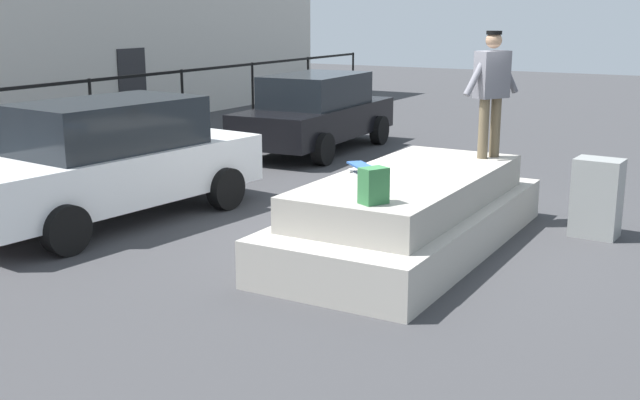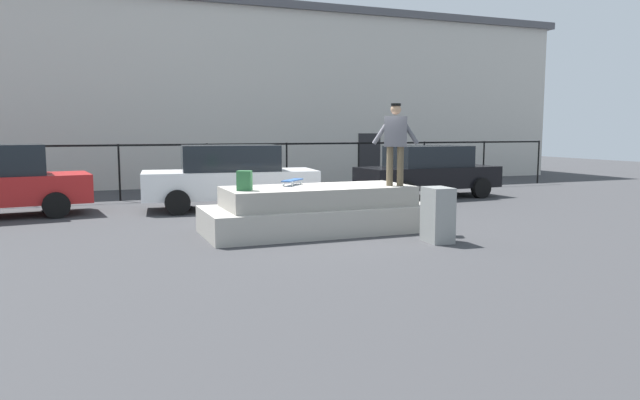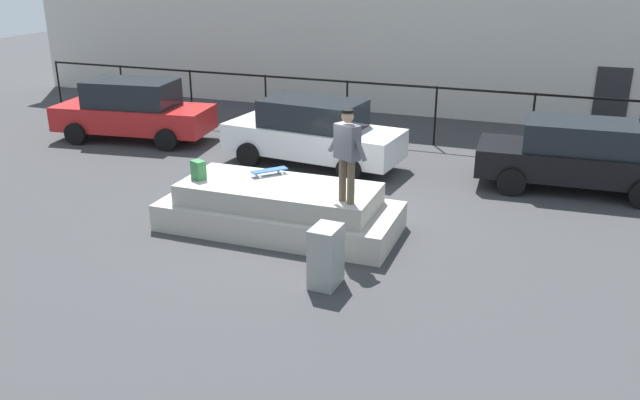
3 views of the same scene
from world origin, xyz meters
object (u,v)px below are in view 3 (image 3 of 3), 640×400
object	(u,v)px
skateboarder	(347,149)
car_red_sedan_near	(133,110)
backpack	(198,170)
skateboard	(269,171)
car_white_sedan_mid	(313,132)
car_black_sedan_far	(578,155)
utility_box	(326,256)

from	to	relation	value
skateboarder	car_red_sedan_near	distance (m)	9.89
skateboarder	backpack	size ratio (longest dim) A/B	4.46
car_red_sedan_near	skateboard	bearing A→B (deg)	-34.17
car_white_sedan_mid	car_black_sedan_far	bearing A→B (deg)	3.12
skateboard	car_red_sedan_near	bearing A→B (deg)	145.83
skateboarder	utility_box	world-z (taller)	skateboarder
skateboarder	skateboard	size ratio (longest dim) A/B	2.47
backpack	car_black_sedan_far	distance (m)	8.72
car_white_sedan_mid	car_black_sedan_far	xyz separation A→B (m)	(6.46, 0.35, -0.04)
skateboarder	backpack	xyz separation A→B (m)	(-3.21, 0.21, -0.81)
car_white_sedan_mid	car_black_sedan_far	size ratio (longest dim) A/B	1.04
skateboard	car_red_sedan_near	distance (m)	7.67
backpack	utility_box	bearing A→B (deg)	179.95
car_red_sedan_near	car_black_sedan_far	world-z (taller)	car_red_sedan_near
car_red_sedan_near	car_white_sedan_mid	world-z (taller)	car_red_sedan_near
car_black_sedan_far	skateboard	bearing A→B (deg)	-145.20
backpack	car_white_sedan_mid	distance (m)	4.60
skateboard	car_black_sedan_far	bearing A→B (deg)	34.80
car_black_sedan_far	backpack	bearing A→B (deg)	-145.92
car_white_sedan_mid	utility_box	size ratio (longest dim) A/B	4.56
car_red_sedan_near	car_black_sedan_far	xyz separation A→B (m)	(12.33, -0.15, -0.06)
skateboarder	utility_box	distance (m)	2.06
skateboarder	skateboard	xyz separation A→B (m)	(-1.98, 0.93, -0.91)
utility_box	backpack	bearing A→B (deg)	156.71
skateboarder	utility_box	bearing A→B (deg)	-85.06
skateboarder	car_white_sedan_mid	bearing A→B (deg)	117.40
skateboard	utility_box	world-z (taller)	skateboard
skateboarder	car_black_sedan_far	xyz separation A→B (m)	(4.01, 5.09, -1.12)
car_red_sedan_near	utility_box	bearing A→B (deg)	-38.45
skateboarder	car_red_sedan_near	xyz separation A→B (m)	(-8.32, 5.24, -1.07)
car_red_sedan_near	car_white_sedan_mid	bearing A→B (deg)	-4.89
skateboard	car_white_sedan_mid	world-z (taller)	car_white_sedan_mid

